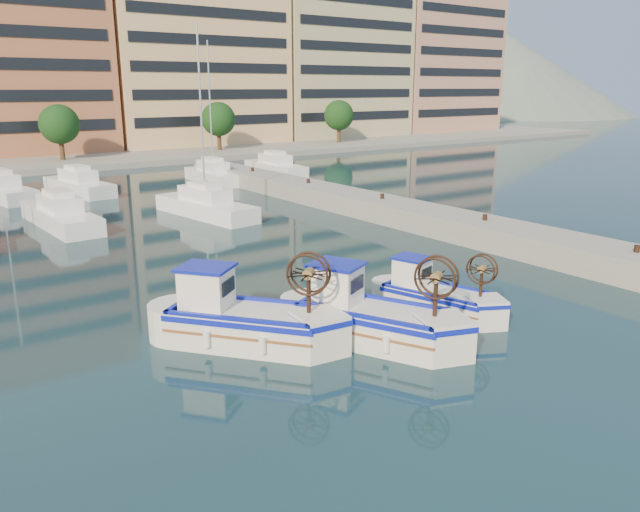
{
  "coord_description": "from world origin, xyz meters",
  "views": [
    {
      "loc": [
        -12.47,
        -14.6,
        7.86
      ],
      "look_at": [
        1.28,
        4.37,
        1.5
      ],
      "focal_mm": 35.0,
      "sensor_mm": 36.0,
      "label": 1
    }
  ],
  "objects": [
    {
      "name": "waterfront",
      "position": [
        9.23,
        65.04,
        11.1
      ],
      "size": [
        180.0,
        40.0,
        25.6
      ],
      "color": "gray",
      "rests_on": "ground"
    },
    {
      "name": "fishing_boat_b",
      "position": [
        -0.37,
        -0.54,
        0.86
      ],
      "size": [
        3.88,
        5.17,
        3.11
      ],
      "rotation": [
        0.0,
        0.0,
        0.44
      ],
      "color": "silver",
      "rests_on": "ground"
    },
    {
      "name": "quay",
      "position": [
        13.0,
        8.0,
        0.6
      ],
      "size": [
        3.0,
        60.0,
        1.2
      ],
      "primitive_type": "cube",
      "color": "gray",
      "rests_on": "ground"
    },
    {
      "name": "yacht_marina",
      "position": [
        -3.5,
        28.1,
        0.53
      ],
      "size": [
        39.73,
        23.22,
        11.5
      ],
      "color": "white",
      "rests_on": "ground"
    },
    {
      "name": "fishing_boat_a",
      "position": [
        -3.71,
        1.62,
        0.87
      ],
      "size": [
        4.63,
        5.05,
        3.16
      ],
      "rotation": [
        0.0,
        0.0,
        0.68
      ],
      "color": "silver",
      "rests_on": "ground"
    },
    {
      "name": "hill_east",
      "position": [
        140.0,
        110.0,
        0.0
      ],
      "size": [
        160.0,
        160.0,
        50.0
      ],
      "primitive_type": "cone",
      "color": "slate",
      "rests_on": "ground"
    },
    {
      "name": "ground",
      "position": [
        0.0,
        0.0,
        0.0
      ],
      "size": [
        300.0,
        300.0,
        0.0
      ],
      "primitive_type": "plane",
      "color": "#1B3A48",
      "rests_on": "ground"
    },
    {
      "name": "fishing_boat_c",
      "position": [
        3.16,
        0.04,
        0.69
      ],
      "size": [
        2.65,
        4.11,
        2.49
      ],
      "rotation": [
        0.0,
        0.0,
        0.29
      ],
      "color": "silver",
      "rests_on": "ground"
    }
  ]
}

